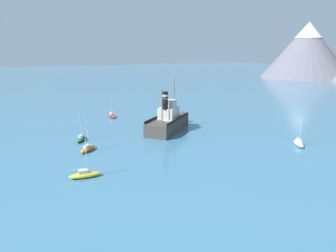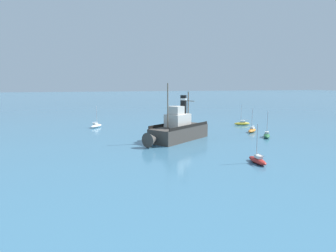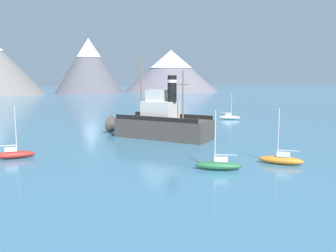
{
  "view_description": "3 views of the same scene",
  "coord_description": "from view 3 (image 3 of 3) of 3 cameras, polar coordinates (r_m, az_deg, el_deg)",
  "views": [
    {
      "loc": [
        46.64,
        -28.84,
        14.86
      ],
      "look_at": [
        1.62,
        -1.19,
        1.79
      ],
      "focal_mm": 32.0,
      "sensor_mm": 36.0,
      "label": 1
    },
    {
      "loc": [
        -50.35,
        16.43,
        9.96
      ],
      "look_at": [
        -2.77,
        2.93,
        2.8
      ],
      "focal_mm": 32.0,
      "sensor_mm": 36.0,
      "label": 2
    },
    {
      "loc": [
        -18.92,
        -39.85,
        7.47
      ],
      "look_at": [
        -0.94,
        -0.65,
        1.64
      ],
      "focal_mm": 38.0,
      "sensor_mm": 36.0,
      "label": 3
    }
  ],
  "objects": [
    {
      "name": "old_tugboat",
      "position": [
        44.68,
        -1.4,
        0.45
      ],
      "size": [
        11.24,
        13.61,
        9.9
      ],
      "color": "#423D38",
      "rests_on": "ground"
    },
    {
      "name": "sailboat_white",
      "position": [
        65.53,
        9.83,
        1.42
      ],
      "size": [
        3.68,
        3.2,
        4.9
      ],
      "color": "white",
      "rests_on": "ground"
    },
    {
      "name": "sailboat_orange",
      "position": [
        32.67,
        17.67,
        -5.12
      ],
      "size": [
        3.39,
        3.54,
        4.9
      ],
      "color": "orange",
      "rests_on": "ground"
    },
    {
      "name": "mountain_ridge",
      "position": [
        179.26,
        -21.39,
        9.27
      ],
      "size": [
        181.27,
        57.61,
        31.74
      ],
      "color": "slate",
      "rests_on": "ground"
    },
    {
      "name": "sailboat_red",
      "position": [
        36.33,
        -23.55,
        -4.13
      ],
      "size": [
        3.85,
        1.3,
        4.9
      ],
      "color": "#B22823",
      "rests_on": "ground"
    },
    {
      "name": "sailboat_green",
      "position": [
        29.56,
        8.1,
        -6.16
      ],
      "size": [
        3.8,
        2.95,
        4.9
      ],
      "color": "#286B3D",
      "rests_on": "ground"
    },
    {
      "name": "ground_plane",
      "position": [
        44.74,
        0.75,
        -1.91
      ],
      "size": [
        600.0,
        600.0,
        0.0
      ],
      "primitive_type": "plane",
      "color": "teal"
    }
  ]
}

